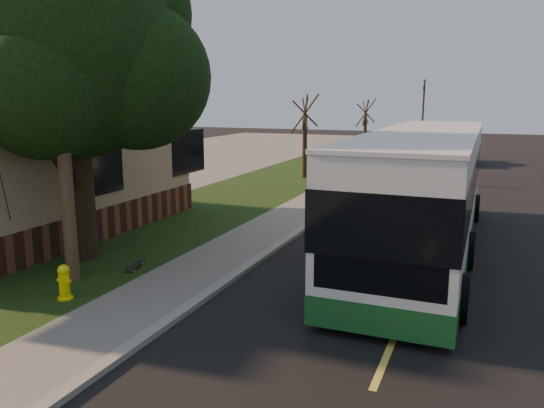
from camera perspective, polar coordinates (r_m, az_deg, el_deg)
The scene contains 16 objects.
ground at distance 10.44m, azimuth -10.60°, elevation -12.32°, with size 120.00×120.00×0.00m, color black.
road at distance 18.50m, azimuth 17.65°, elevation -2.16°, with size 8.00×80.00×0.01m, color black.
curb at distance 19.19m, azimuth 5.69°, elevation -1.03°, with size 0.25×80.00×0.12m, color gray.
sidewalk at distance 19.49m, azimuth 2.87°, elevation -0.85°, with size 2.00×80.00×0.08m, color slate.
grass_verge at distance 20.89m, azimuth -6.22°, elevation -0.09°, with size 5.00×80.00×0.07m, color black.
building_lot at distance 27.06m, azimuth -25.21°, elevation 1.47°, with size 15.00×80.00×0.04m, color slate.
fire_hydrant at distance 11.83m, azimuth -21.45°, elevation -7.83°, with size 0.32×0.32×0.74m.
utility_pole at distance 12.44m, azimuth -22.09°, elevation 12.73°, with size 2.86×3.21×9.07m.
leafy_tree at distance 14.27m, azimuth -20.08°, elevation 14.75°, with size 6.30×6.00×7.80m.
bare_tree_near at distance 27.50m, azimuth 3.54°, elevation 7.16°, with size 1.38×1.21×4.31m.
bare_tree_far at distance 38.94m, azimuth 9.98°, elevation 8.02°, with size 1.38×1.21×4.03m.
traffic_signal at distance 42.27m, azimuth 15.92°, elevation 9.59°, with size 0.18×0.22×5.50m.
transit_bus at distance 14.78m, azimuth 15.95°, elevation 1.59°, with size 2.82×12.23×3.31m.
skateboard_main at distance 13.48m, azimuth -14.43°, elevation -6.41°, with size 0.41×0.85×0.08m.
dumpster at distance 20.29m, azimuth -25.12°, elevation 0.29°, with size 1.59×1.40×1.19m.
distant_car at distance 35.97m, azimuth 19.86°, elevation 5.27°, with size 1.79×4.46×1.52m, color black.
Camera 1 is at (5.29, -7.99, 4.16)m, focal length 35.00 mm.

